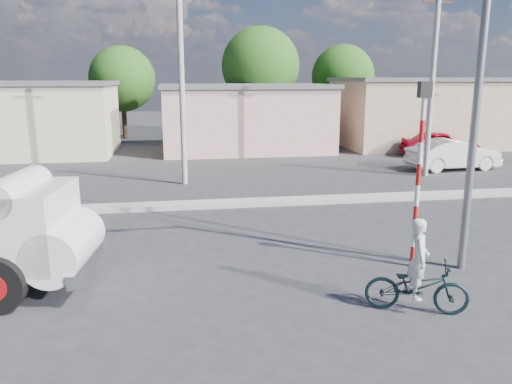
{
  "coord_description": "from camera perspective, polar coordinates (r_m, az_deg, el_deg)",
  "views": [
    {
      "loc": [
        -2.33,
        -9.08,
        4.44
      ],
      "look_at": [
        -0.14,
        4.4,
        1.3
      ],
      "focal_mm": 35.0,
      "sensor_mm": 36.0,
      "label": 1
    }
  ],
  "objects": [
    {
      "name": "bicycle",
      "position": [
        10.25,
        17.89,
        -10.26
      ],
      "size": [
        2.06,
        1.33,
        1.02
      ],
      "primitive_type": "imported",
      "rotation": [
        0.0,
        0.0,
        1.2
      ],
      "color": "black",
      "rests_on": "ground"
    },
    {
      "name": "streetlight",
      "position": [
        12.16,
        23.73,
        14.36
      ],
      "size": [
        2.34,
        0.22,
        9.0
      ],
      "color": "slate",
      "rests_on": "ground"
    },
    {
      "name": "cyclist",
      "position": [
        10.15,
        17.99,
        -8.82
      ],
      "size": [
        0.56,
        0.67,
        1.57
      ],
      "primitive_type": "imported",
      "rotation": [
        0.0,
        0.0,
        1.2
      ],
      "color": "silver",
      "rests_on": "ground"
    },
    {
      "name": "traffic_pole",
      "position": [
        12.08,
        18.2,
        3.51
      ],
      "size": [
        0.28,
        0.18,
        4.36
      ],
      "color": "red",
      "rests_on": "ground"
    },
    {
      "name": "ground_plane",
      "position": [
        10.37,
        4.79,
        -12.45
      ],
      "size": [
        120.0,
        120.0,
        0.0
      ],
      "primitive_type": "plane",
      "color": "#2C2B2E",
      "rests_on": "ground"
    },
    {
      "name": "median",
      "position": [
        17.78,
        -1.39,
        -1.25
      ],
      "size": [
        40.0,
        0.8,
        0.16
      ],
      "primitive_type": "cube",
      "color": "#99968E",
      "rests_on": "ground"
    },
    {
      "name": "car_red",
      "position": [
        30.46,
        20.31,
        5.17
      ],
      "size": [
        4.64,
        2.79,
        1.48
      ],
      "primitive_type": "imported",
      "rotation": [
        0.0,
        0.0,
        1.31
      ],
      "color": "#9A0318",
      "rests_on": "ground"
    },
    {
      "name": "utility_poles",
      "position": [
        21.81,
        5.75,
        11.91
      ],
      "size": [
        35.4,
        0.24,
        8.0
      ],
      "color": "#99968E",
      "rests_on": "ground"
    },
    {
      "name": "tree_row",
      "position": [
        37.7,
        -9.35,
        13.38
      ],
      "size": [
        34.13,
        7.32,
        8.1
      ],
      "color": "#38281E",
      "rests_on": "ground"
    },
    {
      "name": "building_row",
      "position": [
        31.35,
        -2.93,
        8.72
      ],
      "size": [
        37.8,
        7.3,
        4.44
      ],
      "color": "beige",
      "rests_on": "ground"
    },
    {
      "name": "car_cream",
      "position": [
        26.4,
        21.61,
        4.0
      ],
      "size": [
        4.65,
        1.97,
        1.49
      ],
      "primitive_type": "imported",
      "rotation": [
        0.0,
        0.0,
        1.66
      ],
      "color": "silver",
      "rests_on": "ground"
    }
  ]
}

